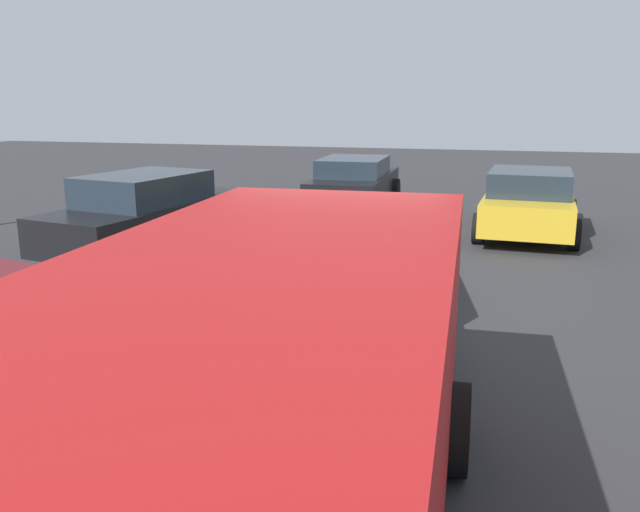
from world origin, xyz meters
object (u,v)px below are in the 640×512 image
object	(u,v)px
art_car_decorated	(343,273)
parked_sedan_behind_left	(354,183)
parked_sedan_far_left	(529,202)
parked_sedan_behind_right	(151,213)
parked_van_row_back_far	(260,410)

from	to	relation	value
art_car_decorated	parked_sedan_behind_left	xyz separation A→B (m)	(8.68, 1.74, 0.01)
parked_sedan_behind_left	parked_sedan_far_left	bearing A→B (deg)	-117.64
art_car_decorated	parked_sedan_behind_left	bearing A→B (deg)	-178.83
art_car_decorated	parked_sedan_behind_left	size ratio (longest dim) A/B	1.12
parked_sedan_behind_right	parked_sedan_far_left	bearing A→B (deg)	-52.01
parked_van_row_back_far	parked_sedan_far_left	bearing A→B (deg)	-11.65
parked_sedan_far_left	parked_sedan_behind_right	size ratio (longest dim) A/B	0.88
parked_sedan_far_left	parked_sedan_behind_left	bearing A→B (deg)	66.98
art_car_decorated	parked_sedan_behind_right	xyz separation A→B (m)	(3.00, 4.38, 0.06)
art_car_decorated	parked_sedan_far_left	size ratio (longest dim) A/B	1.16
parked_van_row_back_far	parked_sedan_far_left	world-z (taller)	parked_van_row_back_far
art_car_decorated	parked_sedan_behind_right	size ratio (longest dim) A/B	1.03
art_car_decorated	parked_sedan_behind_left	distance (m)	8.86
parked_van_row_back_far	parked_sedan_far_left	xyz separation A→B (m)	(11.25, -1.85, -0.45)
art_car_decorated	parked_van_row_back_far	bearing A→B (deg)	-2.64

